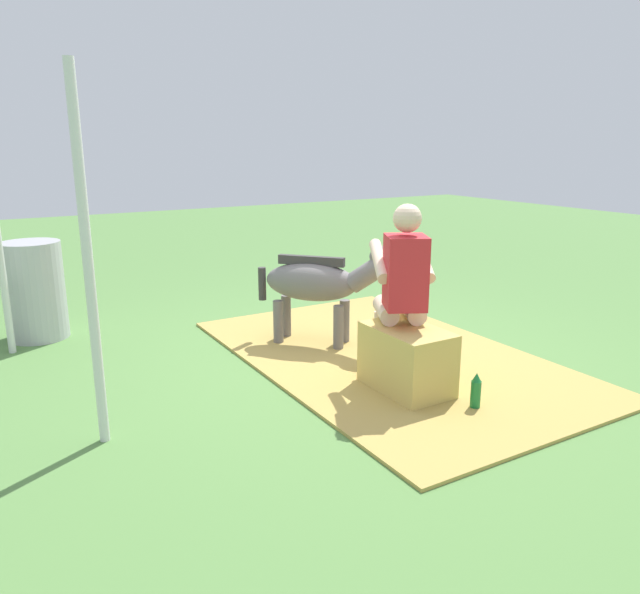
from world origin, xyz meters
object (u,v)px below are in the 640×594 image
object	(u,v)px
person_seated	(402,286)
water_barrel	(35,291)
pony_standing	(321,283)
tent_pole_left	(88,263)
soda_bottle	(476,392)
hay_bale	(407,360)

from	to	relation	value
person_seated	water_barrel	xyz separation A→B (m)	(2.60, 2.20, -0.31)
pony_standing	tent_pole_left	size ratio (longest dim) A/B	0.50
pony_standing	water_barrel	world-z (taller)	pony_standing
person_seated	tent_pole_left	bearing A→B (deg)	84.56
soda_bottle	water_barrel	world-z (taller)	water_barrel
person_seated	pony_standing	xyz separation A→B (m)	(1.07, 0.05, -0.18)
hay_bale	soda_bottle	distance (m)	0.54
pony_standing	water_barrel	xyz separation A→B (m)	(1.53, 2.15, -0.12)
hay_bale	person_seated	world-z (taller)	person_seated
soda_bottle	water_barrel	size ratio (longest dim) A/B	0.30
person_seated	tent_pole_left	distance (m)	2.15
soda_bottle	tent_pole_left	world-z (taller)	tent_pole_left
hay_bale	tent_pole_left	world-z (taller)	tent_pole_left
soda_bottle	tent_pole_left	distance (m)	2.60
hay_bale	pony_standing	size ratio (longest dim) A/B	0.60
pony_standing	soda_bottle	size ratio (longest dim) A/B	4.07
person_seated	soda_bottle	distance (m)	0.91
person_seated	water_barrel	distance (m)	3.42
tent_pole_left	person_seated	bearing A→B (deg)	-95.44
tent_pole_left	soda_bottle	bearing A→B (deg)	-110.40
soda_bottle	tent_pole_left	xyz separation A→B (m)	(0.84, 2.26, 0.98)
soda_bottle	hay_bale	bearing A→B (deg)	23.16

